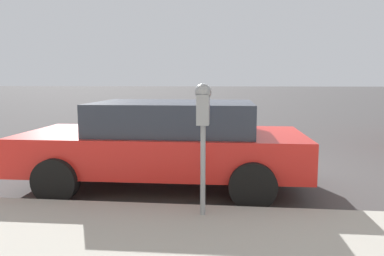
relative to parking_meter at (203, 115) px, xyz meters
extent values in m
plane|color=#3D3A3A|center=(2.53, -0.09, -1.31)|extent=(220.00, 220.00, 0.00)
cylinder|color=gray|center=(0.00, 0.00, -0.64)|extent=(0.06, 0.06, 1.06)
cube|color=gray|center=(0.00, 0.00, 0.06)|extent=(0.20, 0.14, 0.34)
sphere|color=gray|center=(0.00, 0.00, 0.27)|extent=(0.19, 0.19, 0.19)
cube|color=#19389E|center=(0.11, 0.00, 0.02)|extent=(0.01, 0.11, 0.12)
cube|color=black|center=(0.11, 0.00, 0.14)|extent=(0.01, 0.10, 0.08)
cube|color=#B21E19|center=(1.59, 0.76, -0.71)|extent=(1.98, 4.40, 0.57)
cube|color=#232833|center=(1.59, 0.59, -0.18)|extent=(1.72, 2.48, 0.48)
cylinder|color=black|center=(0.61, 2.10, -0.99)|extent=(0.23, 0.64, 0.64)
cylinder|color=black|center=(2.52, 2.13, -0.99)|extent=(0.23, 0.64, 0.64)
cylinder|color=black|center=(0.66, -0.61, -0.99)|extent=(0.23, 0.64, 0.64)
cylinder|color=black|center=(2.57, -0.58, -0.99)|extent=(0.23, 0.64, 0.64)
camera|label=1|loc=(-4.21, -0.33, 0.39)|focal=35.00mm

